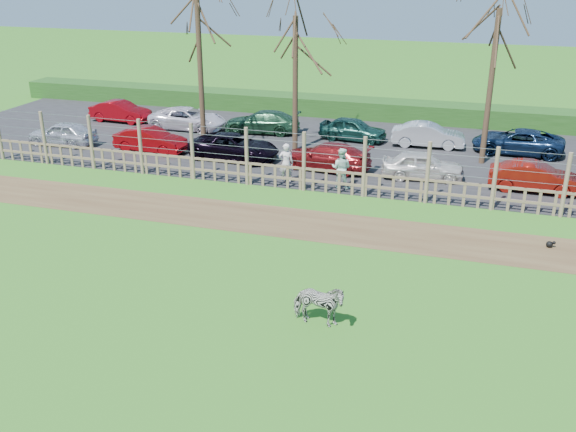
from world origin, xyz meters
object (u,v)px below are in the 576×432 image
(car_1, at_px, (151,140))
(car_9, at_px, (262,122))
(crow, at_px, (550,244))
(car_2, at_px, (234,147))
(tree_mid, at_px, (295,52))
(car_7, at_px, (121,111))
(car_4, at_px, (423,165))
(zebra, at_px, (318,305))
(car_5, at_px, (535,177))
(visitor_b, at_px, (341,168))
(car_0, at_px, (63,133))
(car_8, at_px, (188,119))
(tree_right, at_px, (495,50))
(visitor_a, at_px, (286,163))
(car_3, at_px, (326,157))
(car_10, at_px, (353,129))
(tree_left, at_px, (199,34))
(car_12, at_px, (518,141))
(car_11, at_px, (428,135))

(car_1, bearing_deg, car_9, -35.15)
(crow, xyz_separation_m, car_2, (-13.77, 6.22, 0.52))
(tree_mid, height_order, car_1, tree_mid)
(car_7, bearing_deg, car_4, -103.23)
(crow, height_order, car_1, car_1)
(tree_mid, distance_m, car_7, 12.46)
(zebra, xyz_separation_m, car_5, (5.93, 12.63, 0.02))
(tree_mid, bearing_deg, car_9, 134.66)
(visitor_b, height_order, car_9, visitor_b)
(car_0, xyz_separation_m, car_8, (4.78, 4.78, 0.00))
(car_0, bearing_deg, tree_right, 97.45)
(visitor_a, bearing_deg, car_3, -133.13)
(car_2, height_order, car_10, same)
(tree_right, distance_m, car_8, 16.62)
(car_9, bearing_deg, visitor_b, 33.18)
(tree_left, distance_m, visitor_b, 10.00)
(tree_right, distance_m, crow, 10.66)
(zebra, bearing_deg, car_12, -14.24)
(tree_right, height_order, car_4, tree_right)
(visitor_a, relative_size, car_3, 0.42)
(tree_right, relative_size, car_0, 2.09)
(visitor_b, xyz_separation_m, car_4, (3.13, 2.24, -0.26))
(tree_mid, height_order, car_4, tree_mid)
(visitor_b, distance_m, car_0, 15.27)
(tree_mid, height_order, car_9, tree_mid)
(visitor_b, distance_m, car_2, 6.32)
(zebra, distance_m, car_11, 18.12)
(tree_mid, relative_size, car_4, 1.94)
(car_4, relative_size, car_9, 0.85)
(car_4, bearing_deg, zebra, 167.01)
(car_8, distance_m, car_12, 17.49)
(car_3, bearing_deg, tree_right, 122.34)
(car_1, xyz_separation_m, car_5, (17.87, -0.51, 0.00))
(car_3, bearing_deg, car_7, -103.29)
(tree_right, relative_size, car_4, 2.09)
(car_8, bearing_deg, tree_left, -143.37)
(car_3, distance_m, car_12, 9.88)
(tree_mid, bearing_deg, car_12, 13.93)
(car_10, relative_size, car_11, 0.97)
(tree_right, bearing_deg, car_3, -155.55)
(tree_mid, height_order, visitor_a, tree_mid)
(tree_left, distance_m, car_9, 6.47)
(tree_right, distance_m, zebra, 17.09)
(tree_left, height_order, car_10, tree_left)
(car_1, bearing_deg, car_3, -88.09)
(tree_left, bearing_deg, tree_mid, 12.53)
(visitor_a, distance_m, car_0, 12.91)
(car_4, bearing_deg, crow, -147.51)
(car_5, relative_size, car_10, 1.03)
(tree_left, xyz_separation_m, car_5, (15.64, -1.89, -4.98))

